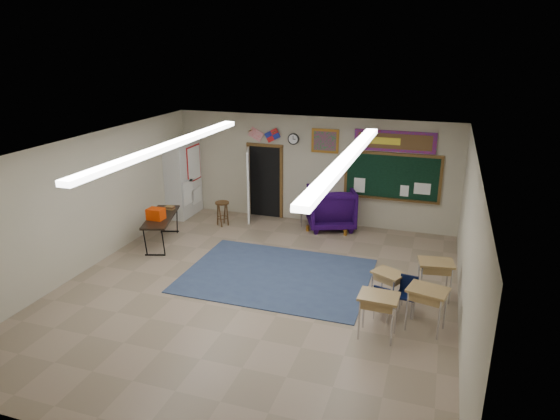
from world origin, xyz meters
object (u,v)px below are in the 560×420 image
(student_desk_front_left, at_px, (388,286))
(wooden_stool, at_px, (223,213))
(student_desk_front_right, at_px, (435,278))
(folding_table, at_px, (162,229))
(wingback_armchair, at_px, (331,208))

(student_desk_front_left, bearing_deg, wooden_stool, 175.57)
(student_desk_front_left, height_order, student_desk_front_right, student_desk_front_right)
(student_desk_front_right, distance_m, folding_table, 6.73)
(student_desk_front_left, height_order, wooden_stool, student_desk_front_left)
(folding_table, distance_m, wooden_stool, 1.93)
(student_desk_front_right, bearing_deg, student_desk_front_left, -157.09)
(wingback_armchair, distance_m, student_desk_front_left, 4.35)
(student_desk_front_left, bearing_deg, student_desk_front_right, 59.69)
(student_desk_front_right, xyz_separation_m, folding_table, (-6.69, 0.81, -0.05))
(wingback_armchair, xyz_separation_m, student_desk_front_right, (2.87, -3.31, -0.12))
(student_desk_front_right, height_order, wooden_stool, student_desk_front_right)
(student_desk_front_right, relative_size, folding_table, 0.43)
(student_desk_front_left, relative_size, folding_table, 0.38)
(wingback_armchair, bearing_deg, student_desk_front_left, 95.38)
(student_desk_front_right, relative_size, wooden_stool, 1.18)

